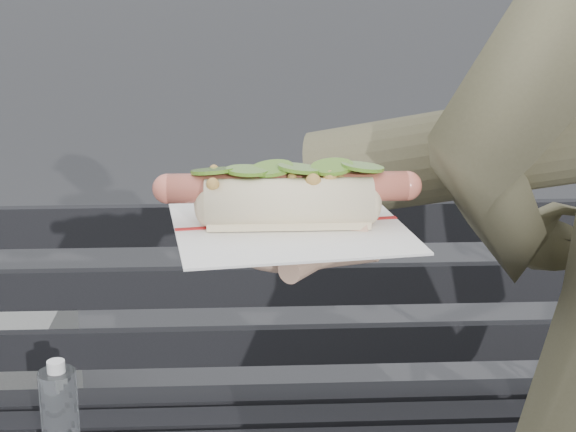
% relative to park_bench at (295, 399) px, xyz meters
% --- Properties ---
extents(park_bench, '(1.50, 0.44, 0.88)m').
position_rel_park_bench_xyz_m(park_bench, '(0.00, 0.00, 0.00)').
color(park_bench, black).
rests_on(park_bench, ground).
extents(held_hotdog, '(0.64, 0.32, 0.20)m').
position_rel_park_bench_xyz_m(held_hotdog, '(0.15, -0.73, 0.63)').
color(held_hotdog, brown).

